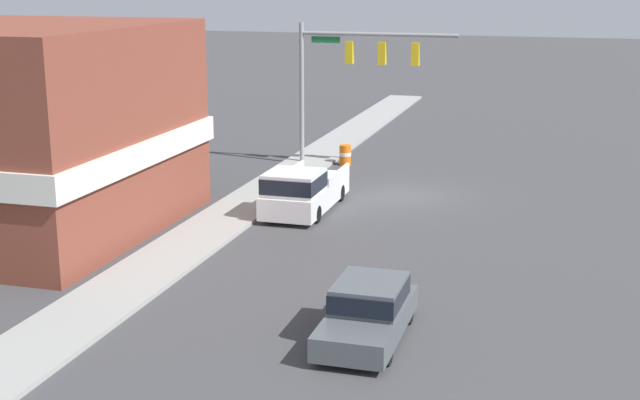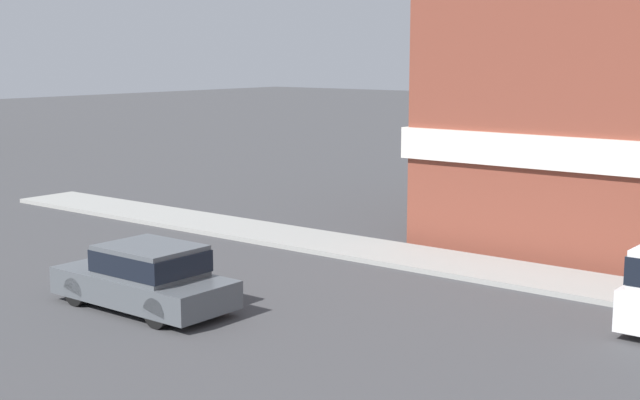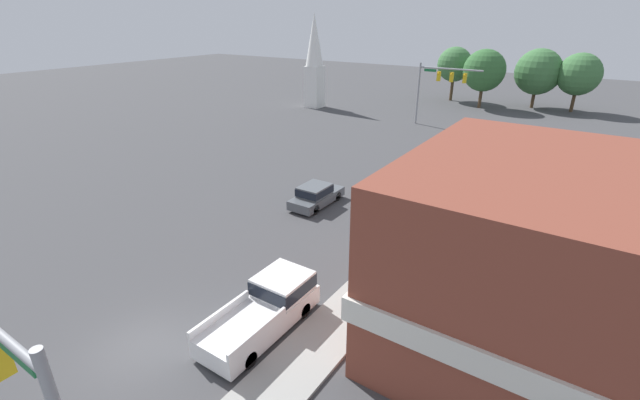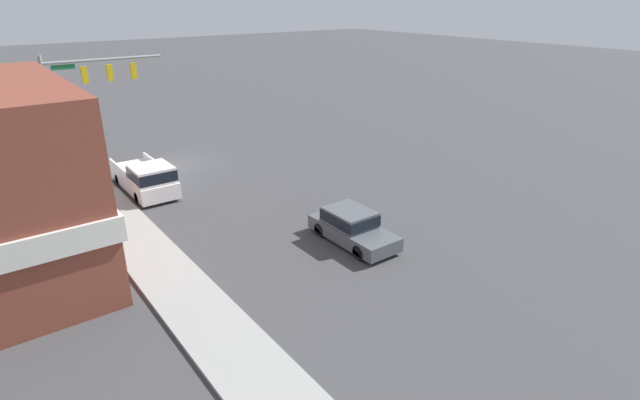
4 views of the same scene
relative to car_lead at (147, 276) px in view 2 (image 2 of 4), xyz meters
name	(u,v)px [view 2 (image 2 of 4)]	position (x,y,z in m)	size (l,w,h in m)	color
car_lead	(147,276)	(0.00, 0.00, 0.00)	(1.83, 4.39, 1.48)	black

